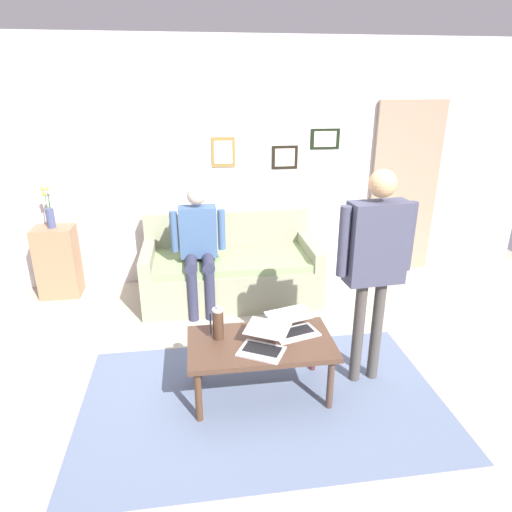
% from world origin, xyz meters
% --- Properties ---
extents(ground_plane, '(7.68, 7.68, 0.00)m').
position_xyz_m(ground_plane, '(0.00, 0.00, 0.00)').
color(ground_plane, '#B6AE9A').
extents(area_rug, '(2.67, 1.61, 0.01)m').
position_xyz_m(area_rug, '(0.14, 0.19, 0.00)').
color(area_rug, slate).
rests_on(area_rug, ground_plane).
extents(back_wall, '(7.04, 0.11, 2.70)m').
position_xyz_m(back_wall, '(-0.00, -2.20, 1.35)').
color(back_wall, silver).
rests_on(back_wall, ground_plane).
extents(interior_door, '(0.82, 0.09, 2.05)m').
position_xyz_m(interior_door, '(-1.94, -2.11, 1.02)').
color(interior_door, tan).
rests_on(interior_door, ground_plane).
extents(couch, '(1.86, 0.92, 0.88)m').
position_xyz_m(couch, '(0.21, -1.63, 0.30)').
color(couch, '#999C7D').
rests_on(couch, ground_plane).
extents(coffee_table, '(1.07, 0.59, 0.45)m').
position_xyz_m(coffee_table, '(0.14, 0.09, 0.40)').
color(coffee_table, '#4F3527').
rests_on(coffee_table, ground_plane).
extents(laptop_left, '(0.44, 0.45, 0.14)m').
position_xyz_m(laptop_left, '(0.14, 0.19, 0.50)').
color(laptop_left, silver).
rests_on(laptop_left, coffee_table).
extents(laptop_center, '(0.41, 0.39, 0.12)m').
position_xyz_m(laptop_center, '(-0.12, -0.01, 0.50)').
color(laptop_center, silver).
rests_on(laptop_center, coffee_table).
extents(french_press, '(0.10, 0.08, 0.27)m').
position_xyz_m(french_press, '(0.44, -0.00, 0.58)').
color(french_press, '#4C3323').
rests_on(french_press, coffee_table).
extents(side_shelf, '(0.42, 0.32, 0.78)m').
position_xyz_m(side_shelf, '(2.08, -1.92, 0.39)').
color(side_shelf, '#A37856').
rests_on(side_shelf, ground_plane).
extents(flower_vase, '(0.09, 0.09, 0.44)m').
position_xyz_m(flower_vase, '(2.08, -1.92, 0.94)').
color(flower_vase, '#47507E').
rests_on(flower_vase, side_shelf).
extents(person_standing, '(0.59, 0.22, 1.68)m').
position_xyz_m(person_standing, '(-0.70, 0.02, 1.08)').
color(person_standing, '#4B4743').
rests_on(person_standing, ground_plane).
extents(person_seated, '(0.55, 0.51, 1.28)m').
position_xyz_m(person_seated, '(0.55, -1.40, 0.73)').
color(person_seated, '#31334B').
rests_on(person_seated, ground_plane).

